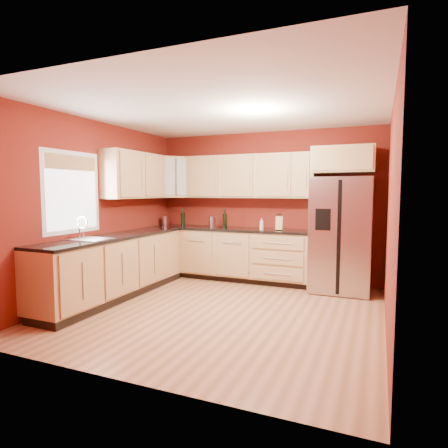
{
  "coord_description": "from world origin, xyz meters",
  "views": [
    {
      "loc": [
        1.89,
        -4.42,
        1.56
      ],
      "look_at": [
        -0.32,
        0.9,
        1.06
      ],
      "focal_mm": 30.0,
      "sensor_mm": 36.0,
      "label": 1
    }
  ],
  "objects": [
    {
      "name": "knife_block",
      "position": [
        0.36,
        1.66,
        1.03
      ],
      "size": [
        0.12,
        0.12,
        0.23
      ],
      "primitive_type": "cube",
      "rotation": [
        0.0,
        0.0,
        0.12
      ],
      "color": "tan",
      "rests_on": "countertop_back"
    },
    {
      "name": "wine_bottle_a",
      "position": [
        -1.45,
        1.63,
        1.09
      ],
      "size": [
        0.1,
        0.1,
        0.34
      ],
      "primitive_type": null,
      "rotation": [
        0.0,
        0.0,
        -0.43
      ],
      "color": "black",
      "rests_on": "countertop_back"
    },
    {
      "name": "countertop_back",
      "position": [
        -0.55,
        1.69,
        0.9
      ],
      "size": [
        2.9,
        0.62,
        0.04
      ],
      "primitive_type": "cube",
      "color": "black",
      "rests_on": "base_cabinets_back"
    },
    {
      "name": "countertop_left",
      "position": [
        -1.69,
        0.0,
        0.9
      ],
      "size": [
        0.62,
        2.8,
        0.04
      ],
      "primitive_type": "cube",
      "color": "black",
      "rests_on": "base_cabinets_left"
    },
    {
      "name": "sink_faucet",
      "position": [
        -1.69,
        -0.5,
        1.07
      ],
      "size": [
        0.5,
        0.42,
        0.3
      ],
      "primitive_type": null,
      "color": "white",
      "rests_on": "countertop_left"
    },
    {
      "name": "corner_upper_cabinet",
      "position": [
        -1.67,
        1.67,
        1.83
      ],
      "size": [
        0.67,
        0.67,
        0.75
      ],
      "primitive_type": "cube",
      "rotation": [
        0.0,
        0.0,
        0.79
      ],
      "color": "tan",
      "rests_on": "wall_back"
    },
    {
      "name": "wall_left",
      "position": [
        -2.0,
        0.0,
        1.3
      ],
      "size": [
        0.04,
        4.0,
        2.6
      ],
      "primitive_type": "cube",
      "color": "maroon",
      "rests_on": "floor"
    },
    {
      "name": "window",
      "position": [
        -1.98,
        -0.5,
        1.55
      ],
      "size": [
        0.03,
        0.9,
        1.0
      ],
      "primitive_type": "cube",
      "color": "white",
      "rests_on": "wall_left"
    },
    {
      "name": "over_fridge_cabinet",
      "position": [
        1.35,
        1.7,
        2.05
      ],
      "size": [
        0.92,
        0.6,
        0.4
      ],
      "primitive_type": "cube",
      "color": "tan",
      "rests_on": "wall_back"
    },
    {
      "name": "wine_bottle_b",
      "position": [
        -0.62,
        1.65,
        1.09
      ],
      "size": [
        0.09,
        0.09,
        0.34
      ],
      "primitive_type": null,
      "rotation": [
        0.0,
        0.0,
        -0.13
      ],
      "color": "black",
      "rests_on": "countertop_back"
    },
    {
      "name": "soap_dispenser",
      "position": [
        0.06,
        1.61,
        1.01
      ],
      "size": [
        0.08,
        0.08,
        0.19
      ],
      "primitive_type": "cylinder",
      "rotation": [
        0.0,
        0.0,
        0.39
      ],
      "color": "silver",
      "rests_on": "countertop_back"
    },
    {
      "name": "base_cabinets_back",
      "position": [
        -0.55,
        1.7,
        0.44
      ],
      "size": [
        2.9,
        0.6,
        0.88
      ],
      "primitive_type": "cube",
      "color": "tan",
      "rests_on": "floor"
    },
    {
      "name": "wall_back",
      "position": [
        0.0,
        2.0,
        1.3
      ],
      "size": [
        4.0,
        0.04,
        2.6
      ],
      "primitive_type": "cube",
      "color": "maroon",
      "rests_on": "floor"
    },
    {
      "name": "base_cabinets_left",
      "position": [
        -1.7,
        0.0,
        0.44
      ],
      "size": [
        0.6,
        2.8,
        0.88
      ],
      "primitive_type": "cube",
      "color": "tan",
      "rests_on": "floor"
    },
    {
      "name": "floor",
      "position": [
        0.0,
        0.0,
        0.0
      ],
      "size": [
        4.0,
        4.0,
        0.0
      ],
      "primitive_type": "plane",
      "color": "#965E3A",
      "rests_on": "ground"
    },
    {
      "name": "refrigerator",
      "position": [
        1.35,
        1.62,
        0.89
      ],
      "size": [
        0.9,
        0.75,
        1.78
      ],
      "primitive_type": "cube",
      "color": "#A7A7AB",
      "rests_on": "floor"
    },
    {
      "name": "wall_front",
      "position": [
        0.0,
        -2.0,
        1.3
      ],
      "size": [
        4.0,
        0.04,
        2.6
      ],
      "primitive_type": "cube",
      "color": "maroon",
      "rests_on": "floor"
    },
    {
      "name": "canister_right",
      "position": [
        -1.85,
        1.65,
        1.01
      ],
      "size": [
        0.13,
        0.13,
        0.18
      ],
      "primitive_type": "cylinder",
      "rotation": [
        0.0,
        0.0,
        -0.22
      ],
      "color": "#A7A7AB",
      "rests_on": "countertop_back"
    },
    {
      "name": "canister_left",
      "position": [
        -0.91,
        1.75,
        1.01
      ],
      "size": [
        0.14,
        0.14,
        0.19
      ],
      "primitive_type": "cylinder",
      "rotation": [
        0.0,
        0.0,
        -0.27
      ],
      "color": "#A7A7AB",
      "rests_on": "countertop_back"
    },
    {
      "name": "upper_cabinets_back",
      "position": [
        -0.25,
        1.83,
        1.83
      ],
      "size": [
        2.3,
        0.33,
        0.75
      ],
      "primitive_type": "cube",
      "color": "tan",
      "rests_on": "wall_back"
    },
    {
      "name": "wall_right",
      "position": [
        2.0,
        0.0,
        1.3
      ],
      "size": [
        0.04,
        4.0,
        2.6
      ],
      "primitive_type": "cube",
      "color": "maroon",
      "rests_on": "floor"
    },
    {
      "name": "upper_cabinets_left",
      "position": [
        -1.83,
        0.72,
        1.83
      ],
      "size": [
        0.33,
        1.35,
        0.75
      ],
      "primitive_type": "cube",
      "color": "tan",
      "rests_on": "wall_left"
    },
    {
      "name": "ceiling",
      "position": [
        0.0,
        0.0,
        2.6
      ],
      "size": [
        4.0,
        4.0,
        0.0
      ],
      "primitive_type": "plane",
      "color": "silver",
      "rests_on": "wall_back"
    }
  ]
}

